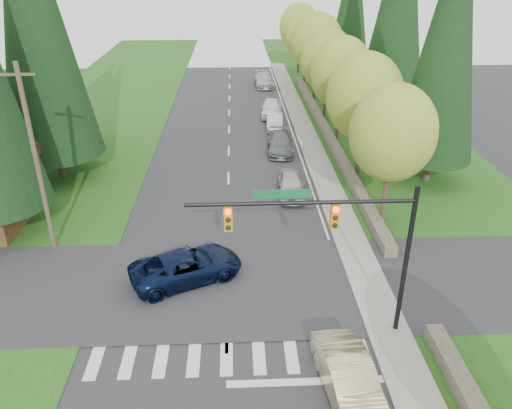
{
  "coord_description": "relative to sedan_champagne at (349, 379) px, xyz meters",
  "views": [
    {
      "loc": [
        0.5,
        -11.85,
        14.43
      ],
      "look_at": [
        1.54,
        11.16,
        2.8
      ],
      "focal_mm": 35.0,
      "sensor_mm": 36.0,
      "label": 1
    }
  ],
  "objects": [
    {
      "name": "cross_street",
      "position": [
        -4.43,
        6.87,
        -0.78
      ],
      "size": [
        120.0,
        8.0,
        0.1
      ],
      "primitive_type": "cube",
      "color": "#28282B",
      "rests_on": "ground"
    },
    {
      "name": "stone_wall_north",
      "position": [
        4.17,
        28.87,
        -0.43
      ],
      "size": [
        0.7,
        40.0,
        0.7
      ],
      "primitive_type": "cube",
      "color": "#4C4438",
      "rests_on": "ground"
    },
    {
      "name": "sidewalk_east",
      "position": [
        2.47,
        20.87,
        -0.71
      ],
      "size": [
        1.8,
        80.0,
        0.13
      ],
      "primitive_type": "cube",
      "color": "gray",
      "rests_on": "ground"
    },
    {
      "name": "traffic_signal",
      "position": [
        -0.06,
        3.36,
        4.21
      ],
      "size": [
        8.7,
        0.37,
        6.8
      ],
      "color": "black",
      "rests_on": "ground"
    },
    {
      "name": "decid_tree_5",
      "position": [
        4.67,
        47.87,
        4.76
      ],
      "size": [
        4.8,
        4.8,
        8.3
      ],
      "color": "#38281C",
      "rests_on": "ground"
    },
    {
      "name": "conifer_e_c",
      "position": [
        9.57,
        46.87,
        8.51
      ],
      "size": [
        5.1,
        5.1,
        16.8
      ],
      "color": "#38281C",
      "rests_on": "ground"
    },
    {
      "name": "parked_car_a",
      "position": [
        -0.23,
        16.96,
        -0.05
      ],
      "size": [
        2.06,
        4.38,
        1.45
      ],
      "primitive_type": "imported",
      "rotation": [
        0.0,
        0.0,
        -0.08
      ],
      "color": "silver",
      "rests_on": "ground"
    },
    {
      "name": "grass_east",
      "position": [
        8.57,
        18.87,
        -0.75
      ],
      "size": [
        14.0,
        110.0,
        0.06
      ],
      "primitive_type": "cube",
      "color": "#1B4E15",
      "rests_on": "ground"
    },
    {
      "name": "decid_tree_3",
      "position": [
        4.77,
        33.87,
        4.89
      ],
      "size": [
        5.0,
        5.0,
        8.55
      ],
      "color": "#38281C",
      "rests_on": "ground"
    },
    {
      "name": "decid_tree_4",
      "position": [
        4.87,
        40.87,
        5.29
      ],
      "size": [
        5.4,
        5.4,
        9.18
      ],
      "color": "#38281C",
      "rests_on": "ground"
    },
    {
      "name": "grass_west",
      "position": [
        -17.43,
        18.87,
        -0.75
      ],
      "size": [
        14.0,
        110.0,
        0.06
      ],
      "primitive_type": "cube",
      "color": "#1B4E15",
      "rests_on": "ground"
    },
    {
      "name": "decid_tree_1",
      "position": [
        4.87,
        19.87,
        5.02
      ],
      "size": [
        5.2,
        5.2,
        8.8
      ],
      "color": "#38281C",
      "rests_on": "ground"
    },
    {
      "name": "conifer_e_a",
      "position": [
        9.57,
        18.87,
        9.02
      ],
      "size": [
        5.44,
        5.44,
        17.8
      ],
      "color": "#38281C",
      "rests_on": "ground"
    },
    {
      "name": "conifer_w_e",
      "position": [
        -18.43,
        26.87,
        9.52
      ],
      "size": [
        5.78,
        5.78,
        18.8
      ],
      "color": "#38281C",
      "rests_on": "ground"
    },
    {
      "name": "conifer_w_c",
      "position": [
        -16.43,
        20.87,
        10.52
      ],
      "size": [
        6.46,
        6.46,
        20.8
      ],
      "color": "#38281C",
      "rests_on": "ground"
    },
    {
      "name": "curb_east",
      "position": [
        1.62,
        20.87,
        -0.71
      ],
      "size": [
        0.2,
        80.0,
        0.13
      ],
      "primitive_type": "cube",
      "color": "gray",
      "rests_on": "ground"
    },
    {
      "name": "sedan_champagne",
      "position": [
        0.0,
        0.0,
        0.0
      ],
      "size": [
        2.22,
        4.88,
        1.55
      ],
      "primitive_type": "imported",
      "rotation": [
        0.0,
        0.0,
        0.13
      ],
      "color": "#C6BB84",
      "rests_on": "ground"
    },
    {
      "name": "parked_car_b",
      "position": [
        -0.23,
        25.01,
        -0.06
      ],
      "size": [
        2.27,
        5.02,
        1.43
      ],
      "primitive_type": "imported",
      "rotation": [
        0.0,
        0.0,
        -0.06
      ],
      "color": "slate",
      "rests_on": "ground"
    },
    {
      "name": "decid_tree_6",
      "position": [
        4.77,
        54.87,
        5.09
      ],
      "size": [
        5.2,
        5.2,
        8.86
      ],
      "color": "#38281C",
      "rests_on": "ground"
    },
    {
      "name": "decid_tree_2",
      "position": [
        4.67,
        26.87,
        5.15
      ],
      "size": [
        5.0,
        5.0,
        8.82
      ],
      "color": "#38281C",
      "rests_on": "ground"
    },
    {
      "name": "parked_car_d",
      "position": [
        -0.23,
        35.05,
        0.03
      ],
      "size": [
        2.39,
        4.92,
        1.62
      ],
      "primitive_type": "imported",
      "rotation": [
        0.0,
        0.0,
        -0.1
      ],
      "color": "white",
      "rests_on": "ground"
    },
    {
      "name": "conifer_e_b",
      "position": [
        10.57,
        32.87,
        10.02
      ],
      "size": [
        6.12,
        6.12,
        19.8
      ],
      "color": "#38281C",
      "rests_on": "ground"
    },
    {
      "name": "parked_car_e",
      "position": [
        -0.23,
        47.34,
        -0.01
      ],
      "size": [
        2.24,
        5.31,
        1.53
      ],
      "primitive_type": "imported",
      "rotation": [
        0.0,
        0.0,
        0.02
      ],
      "color": "#B9B9BE",
      "rests_on": "ground"
    },
    {
      "name": "parked_car_c",
      "position": [
        -0.23,
        30.98,
        -0.1
      ],
      "size": [
        1.73,
        4.18,
        1.34
      ],
      "primitive_type": "imported",
      "rotation": [
        0.0,
        0.0,
        -0.08
      ],
      "color": "silver",
      "rests_on": "ground"
    },
    {
      "name": "decid_tree_0",
      "position": [
        4.77,
        12.87,
        4.82
      ],
      "size": [
        4.8,
        4.8,
        8.37
      ],
      "color": "#38281C",
      "rests_on": "ground"
    },
    {
      "name": "utility_pole",
      "position": [
        -13.93,
        10.87,
        4.37
      ],
      "size": [
        1.6,
        0.24,
        10.0
      ],
      "color": "#473828",
      "rests_on": "ground"
    },
    {
      "name": "suv_navy",
      "position": [
        -6.41,
        7.53,
        -0.01
      ],
      "size": [
        6.03,
        4.55,
        1.52
      ],
      "primitive_type": "imported",
      "rotation": [
        0.0,
        0.0,
        1.99
      ],
      "color": "black",
      "rests_on": "ground"
    }
  ]
}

